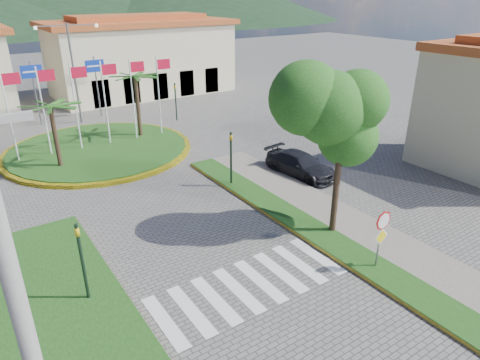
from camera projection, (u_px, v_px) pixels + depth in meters
ground at (321, 354)px, 13.19m from camera, size 160.00×160.00×0.00m
sidewalk_right at (393, 259)px, 17.75m from camera, size 4.00×28.00×0.15m
verge_right at (373, 268)px, 17.13m from camera, size 1.60×28.00×0.18m
median_left at (55, 321)px, 14.36m from camera, size 5.00×14.00×0.18m
crosswalk at (247, 286)px, 16.21m from camera, size 8.00×3.00×0.01m
roundabout_island at (99, 149)px, 29.76m from camera, size 12.70×12.70×6.00m
stop_sign at (382, 231)px, 16.46m from camera, size 0.80×0.11×2.65m
deciduous_tree at (343, 125)px, 17.69m from camera, size 3.60×3.60×6.80m
utility_pole at (30, 349)px, 7.52m from camera, size 0.32×0.32×9.00m
traffic_light_left at (81, 256)px, 14.65m from camera, size 0.15×0.18×3.20m
traffic_light_right at (231, 154)px, 23.79m from camera, size 0.15×0.18×3.20m
traffic_light_far at (176, 98)px, 36.17m from camera, size 0.18×0.15×3.20m
direction_sign_west at (34, 83)px, 34.16m from camera, size 1.60×0.14×5.20m
direction_sign_east at (96, 76)px, 36.72m from camera, size 1.60×0.14×5.20m
street_lamp_centre at (73, 68)px, 34.57m from camera, size 4.80×0.16×8.00m
building_right at (141, 56)px, 45.48m from camera, size 19.08×9.54×8.05m
car_dark_b at (105, 97)px, 42.79m from camera, size 3.53×2.41×1.10m
car_side_right at (300, 164)px, 25.72m from camera, size 2.52×4.95×1.37m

